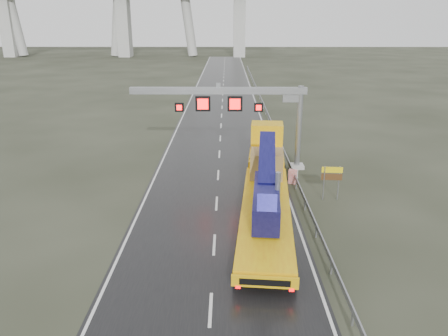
{
  "coord_description": "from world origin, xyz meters",
  "views": [
    {
      "loc": [
        0.72,
        -18.56,
        12.41
      ],
      "look_at": [
        0.54,
        8.5,
        3.2
      ],
      "focal_mm": 35.0,
      "sensor_mm": 36.0,
      "label": 1
    }
  ],
  "objects_px": {
    "sign_gantry": "(243,105)",
    "striped_barrier": "(293,177)",
    "exit_sign_pair": "(332,176)",
    "heavy_haul_truck": "(266,175)"
  },
  "relations": [
    {
      "from": "exit_sign_pair",
      "to": "striped_barrier",
      "type": "xyz_separation_m",
      "value": [
        -2.24,
        3.25,
        -1.2
      ]
    },
    {
      "from": "striped_barrier",
      "to": "exit_sign_pair",
      "type": "bearing_deg",
      "value": -33.11
    },
    {
      "from": "sign_gantry",
      "to": "heavy_haul_truck",
      "type": "distance_m",
      "value": 8.22
    },
    {
      "from": "exit_sign_pair",
      "to": "striped_barrier",
      "type": "distance_m",
      "value": 4.13
    },
    {
      "from": "exit_sign_pair",
      "to": "striped_barrier",
      "type": "height_order",
      "value": "exit_sign_pair"
    },
    {
      "from": "sign_gantry",
      "to": "striped_barrier",
      "type": "distance_m",
      "value": 7.46
    },
    {
      "from": "heavy_haul_truck",
      "to": "exit_sign_pair",
      "type": "height_order",
      "value": "heavy_haul_truck"
    },
    {
      "from": "sign_gantry",
      "to": "exit_sign_pair",
      "type": "distance_m",
      "value": 10.17
    },
    {
      "from": "sign_gantry",
      "to": "exit_sign_pair",
      "type": "xyz_separation_m",
      "value": [
        6.14,
        -7.15,
        -3.83
      ]
    },
    {
      "from": "heavy_haul_truck",
      "to": "sign_gantry",
      "type": "bearing_deg",
      "value": 106.47
    }
  ]
}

